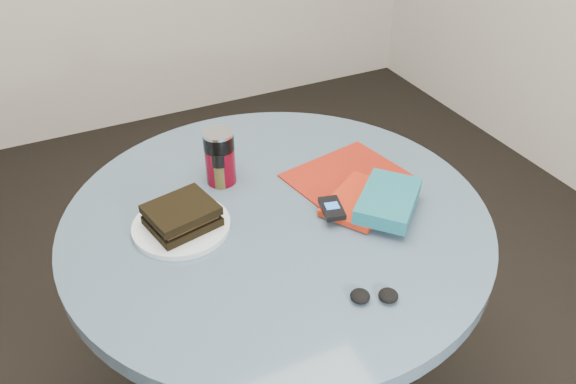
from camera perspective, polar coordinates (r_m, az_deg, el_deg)
name	(u,v)px	position (r m, az deg, el deg)	size (l,w,h in m)	color
table	(277,263)	(1.43, -1.09, -7.26)	(1.00, 1.00, 0.75)	black
plate	(182,226)	(1.29, -10.77, -3.40)	(0.22, 0.22, 0.01)	silver
sandwich	(182,215)	(1.27, -10.75, -2.35)	(0.17, 0.15, 0.05)	black
soda_can	(220,157)	(1.39, -6.94, 3.54)	(0.10, 0.10, 0.14)	maroon
pepper_grinder	(220,168)	(1.39, -6.95, 2.39)	(0.05, 0.05, 0.10)	#433D1C
magazine	(345,176)	(1.45, 5.83, 1.67)	(0.28, 0.21, 0.00)	maroon
red_book	(360,201)	(1.35, 7.36, -0.87)	(0.19, 0.13, 0.02)	#A4220D
novel	(388,200)	(1.31, 10.15, -0.83)	(0.19, 0.12, 0.04)	#155966
mp3_player	(332,208)	(1.29, 4.48, -1.65)	(0.06, 0.09, 0.01)	black
headphones	(374,296)	(1.12, 8.75, -10.39)	(0.10, 0.07, 0.02)	black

